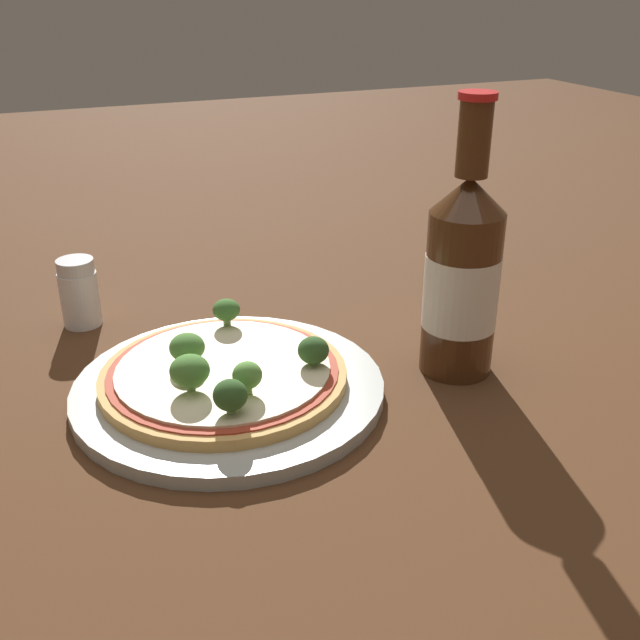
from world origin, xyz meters
TOP-DOWN VIEW (x-y plane):
  - ground_plane at (0.00, 0.00)m, footprint 3.00×3.00m
  - plate at (0.02, -0.02)m, footprint 0.26×0.26m
  - pizza at (0.02, -0.03)m, footprint 0.21×0.21m
  - broccoli_floret_0 at (-0.06, -0.00)m, footprint 0.03×0.03m
  - broccoli_floret_1 at (0.09, -0.04)m, footprint 0.03×0.03m
  - broccoli_floret_2 at (0.04, -0.06)m, footprint 0.03×0.03m
  - broccoli_floret_3 at (0.00, -0.05)m, footprint 0.03×0.03m
  - broccoli_floret_4 at (0.04, 0.05)m, footprint 0.03×0.03m
  - broccoli_floret_5 at (0.07, -0.02)m, footprint 0.02×0.02m
  - beer_bottle at (0.05, 0.18)m, footprint 0.06×0.06m
  - pepper_shaker at (-0.17, -0.12)m, footprint 0.04×0.04m

SIDE VIEW (x-z plane):
  - ground_plane at x=0.00m, z-range 0.00..0.00m
  - plate at x=0.02m, z-range 0.00..0.01m
  - pizza at x=0.02m, z-range 0.01..0.03m
  - pepper_shaker at x=-0.17m, z-range 0.00..0.07m
  - broccoli_floret_4 at x=0.04m, z-range 0.03..0.05m
  - broccoli_floret_1 at x=0.09m, z-range 0.03..0.05m
  - broccoli_floret_0 at x=-0.06m, z-range 0.03..0.05m
  - broccoli_floret_3 at x=0.00m, z-range 0.03..0.06m
  - broccoli_floret_5 at x=0.07m, z-range 0.03..0.06m
  - broccoli_floret_2 at x=0.04m, z-range 0.03..0.06m
  - beer_bottle at x=0.05m, z-range -0.03..0.21m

